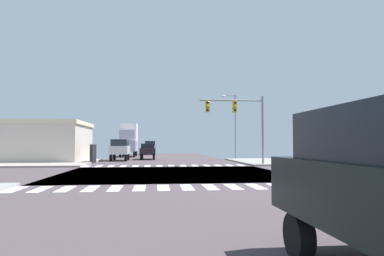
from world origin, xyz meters
TOP-DOWN VIEW (x-y plane):
  - ground at (0.00, 0.00)m, footprint 90.00×90.00m
  - sidewalk_corner_ne at (13.00, 12.00)m, footprint 12.00×12.00m
  - sidewalk_corner_nw at (-13.00, 12.00)m, footprint 12.00×12.00m
  - crosswalk_near at (-0.25, -7.30)m, footprint 13.50×2.00m
  - crosswalk_far at (-0.25, 7.30)m, footprint 13.50×2.00m
  - traffic_signal_mast at (6.01, 7.27)m, footprint 5.65×0.55m
  - street_lamp at (8.03, 17.96)m, footprint 1.78×0.32m
  - bank_building at (-16.52, 15.77)m, footprint 17.67×9.26m
  - suv_leading_3 at (-2.00, 37.95)m, footprint 1.96×4.60m
  - suv_trailing_4 at (-5.00, 16.92)m, footprint 1.96×4.60m
  - box_truck_middle_1 at (-5.00, 29.40)m, footprint 2.40×7.20m
  - sedan_outer_2 at (-2.00, 19.63)m, footprint 1.80×4.30m

SIDE VIEW (x-z plane):
  - ground at x=0.00m, z-range -0.05..0.00m
  - crosswalk_near at x=-0.25m, z-range 0.00..0.01m
  - crosswalk_far at x=-0.25m, z-range 0.00..0.01m
  - sidewalk_corner_ne at x=13.00m, z-range 0.00..0.14m
  - sidewalk_corner_nw at x=-13.00m, z-range 0.00..0.14m
  - sedan_outer_2 at x=-2.00m, z-range 0.18..2.06m
  - suv_leading_3 at x=-2.00m, z-range 0.22..2.56m
  - suv_trailing_4 at x=-5.00m, z-range 0.22..2.56m
  - bank_building at x=-16.52m, z-range 0.01..4.18m
  - box_truck_middle_1 at x=-5.00m, z-range 0.14..4.99m
  - traffic_signal_mast at x=6.01m, z-range 1.41..7.43m
  - street_lamp at x=8.03m, z-range 0.78..8.44m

